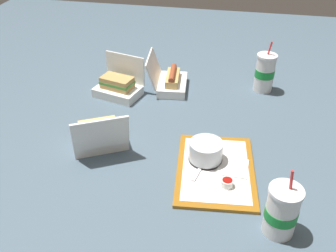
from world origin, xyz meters
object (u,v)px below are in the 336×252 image
object	(u,v)px
food_tray	(215,170)
cake_container	(206,152)
clamshell_sandwich_center	(119,86)
soda_cup_corner	(282,211)
clamshell_hotdog_back	(170,81)
clamshell_sandwich_front	(99,136)
ketchup_cup	(227,183)
soda_cup_right	(265,73)
plastic_fork	(199,171)

from	to	relation	value
food_tray	cake_container	world-z (taller)	cake_container
clamshell_sandwich_center	soda_cup_corner	world-z (taller)	soda_cup_corner
clamshell_sandwich_center	clamshell_hotdog_back	bearing A→B (deg)	-64.32
clamshell_hotdog_back	soda_cup_corner	distance (m)	0.89
soda_cup_corner	cake_container	bearing A→B (deg)	42.38
cake_container	clamshell_sandwich_front	world-z (taller)	clamshell_sandwich_front
cake_container	ketchup_cup	world-z (taller)	cake_container
clamshell_sandwich_center	soda_cup_right	xyz separation A→B (m)	(0.18, -0.64, 0.04)
plastic_fork	clamshell_sandwich_front	size ratio (longest dim) A/B	0.44
plastic_fork	soda_cup_corner	distance (m)	0.32
cake_container	clamshell_sandwich_center	bearing A→B (deg)	47.72
food_tray	ketchup_cup	world-z (taller)	ketchup_cup
clamshell_sandwich_front	clamshell_sandwich_center	world-z (taller)	clamshell_sandwich_center
cake_container	clamshell_sandwich_center	world-z (taller)	clamshell_sandwich_center
soda_cup_corner	soda_cup_right	world-z (taller)	soda_cup_right
food_tray	soda_cup_corner	xyz separation A→B (m)	(-0.22, -0.20, 0.07)
food_tray	cake_container	size ratio (longest dim) A/B	3.35
ketchup_cup	clamshell_sandwich_front	xyz separation A→B (m)	(0.14, 0.47, 0.02)
plastic_fork	ketchup_cup	bearing A→B (deg)	-105.67
soda_cup_right	clamshell_sandwich_front	bearing A→B (deg)	133.44
food_tray	soda_cup_corner	world-z (taller)	soda_cup_corner
plastic_fork	soda_cup_corner	size ratio (longest dim) A/B	0.51
plastic_fork	clamshell_sandwich_center	size ratio (longest dim) A/B	0.48
food_tray	soda_cup_right	bearing A→B (deg)	-14.39
food_tray	clamshell_hotdog_back	xyz separation A→B (m)	(0.54, 0.26, 0.03)
ketchup_cup	soda_cup_corner	size ratio (longest dim) A/B	0.18
food_tray	clamshell_sandwich_front	xyz separation A→B (m)	(0.06, 0.43, 0.04)
cake_container	clamshell_hotdog_back	size ratio (longest dim) A/B	0.53
soda_cup_corner	soda_cup_right	distance (m)	0.84
food_tray	clamshell_sandwich_front	distance (m)	0.44
food_tray	soda_cup_corner	size ratio (longest dim) A/B	1.81
clamshell_sandwich_center	cake_container	bearing A→B (deg)	-132.28
clamshell_sandwich_front	soda_cup_right	world-z (taller)	soda_cup_right
clamshell_hotdog_back	soda_cup_right	bearing A→B (deg)	-80.05
plastic_fork	soda_cup_right	xyz separation A→B (m)	(0.64, -0.21, 0.07)
plastic_fork	clamshell_sandwich_front	world-z (taller)	clamshell_sandwich_front
plastic_fork	clamshell_hotdog_back	world-z (taller)	clamshell_hotdog_back
food_tray	clamshell_sandwich_front	bearing A→B (deg)	82.24
plastic_fork	food_tray	bearing A→B (deg)	-51.05
clamshell_sandwich_center	plastic_fork	bearing A→B (deg)	-137.54
clamshell_sandwich_center	food_tray	bearing A→B (deg)	-132.44
food_tray	clamshell_sandwich_front	size ratio (longest dim) A/B	1.57
cake_container	soda_cup_right	world-z (taller)	soda_cup_right
clamshell_hotdog_back	soda_cup_right	world-z (taller)	soda_cup_right
plastic_fork	clamshell_sandwich_center	bearing A→B (deg)	55.02
ketchup_cup	soda_cup_corner	distance (m)	0.21
clamshell_hotdog_back	soda_cup_right	distance (m)	0.43
soda_cup_corner	soda_cup_right	size ratio (longest dim) A/B	0.93
food_tray	soda_cup_right	world-z (taller)	soda_cup_right
food_tray	cake_container	xyz separation A→B (m)	(0.04, 0.04, 0.04)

